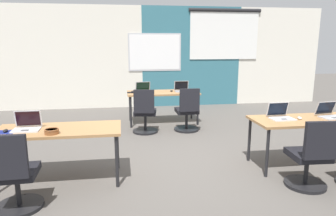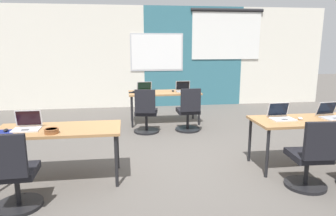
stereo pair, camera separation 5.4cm
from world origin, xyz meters
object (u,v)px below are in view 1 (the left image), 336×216
Objects in this scene: desk_far_center at (163,95)px; chair_far_right at (187,113)px; chair_near_right_inner at (310,160)px; laptop_near_right_end at (330,114)px; laptop_far_right at (182,89)px; chair_far_left at (145,115)px; mouse_far_right at (171,91)px; desk_near_left at (59,133)px; mouse_far_left at (132,92)px; laptop_near_right_inner at (281,115)px; chair_near_left_end at (15,179)px; laptop_near_left_end at (27,126)px; snack_bowl at (52,131)px; desk_near_right at (307,123)px; mouse_near_right_inner at (300,118)px; laptop_far_left at (144,90)px; mouse_near_left_end at (5,131)px.

desk_far_center is 0.90m from chair_far_right.
laptop_near_right_end is at bearing -131.81° from chair_near_right_inner.
chair_far_right is at bearing 123.42° from laptop_near_right_end.
laptop_far_right reaches higher than chair_far_right.
chair_far_left and chair_near_right_inner have the same top height.
chair_far_left is at bearing -131.05° from mouse_far_right.
chair_near_right_inner is (3.13, -0.71, -0.28)m from desk_near_left.
mouse_far_left reaches higher than desk_near_left.
laptop_near_right_end is 1.08× the size of laptop_near_right_inner.
chair_near_right_inner is 1.00× the size of chair_near_left_end.
chair_near_left_end reaches higher than desk_near_left.
laptop_near_left_end is 0.84m from chair_near_left_end.
laptop_near_right_end reaches higher than chair_far_right.
mouse_far_left is 0.28× the size of laptop_near_right_end.
mouse_far_right is 0.60× the size of snack_bowl.
mouse_near_right_inner reaches higher than desk_near_right.
laptop_far_left is at bearing 125.48° from laptop_near_right_end.
laptop_near_right_end is at bearing -55.08° from mouse_far_right.
laptop_near_right_end is (1.70, -2.77, -0.00)m from laptop_far_right.
laptop_far_left reaches higher than chair_near_right_inner.
laptop_far_right reaches higher than laptop_near_right_inner.
desk_near_left is at bearing -122.01° from desk_far_center.
desk_near_left is at bearing -2.72° from laptop_near_left_end.
mouse_near_right_inner is 0.12× the size of chair_near_right_inner.
chair_near_left_end is at bearing -122.90° from mouse_far_right.
chair_near_right_inner is at bearing -142.75° from laptop_near_right_end.
laptop_far_right is 3.66m from chair_near_right_inner.
chair_near_right_inner is at bearing -12.28° from laptop_near_left_end.
chair_near_left_end is at bearing -87.33° from laptop_near_left_end.
laptop_far_right is 4.37m from chair_near_left_end.
chair_near_left_end reaches higher than mouse_near_left_end.
mouse_near_left_end is at bearing -132.10° from laptop_far_right.
chair_near_left_end is at bearing -67.16° from mouse_near_left_end.
laptop_near_right_end is 1.13m from chair_near_right_inner.
desk_near_left is 1.74× the size of chair_far_right.
laptop_near_right_inner reaches higher than desk_far_center.
desk_near_right is at bearing -0.93° from laptop_near_left_end.
chair_far_right is (-0.03, -0.76, -0.39)m from laptop_far_right.
mouse_near_right_inner is 0.12× the size of chair_near_left_end.
laptop_far_right reaches higher than mouse_near_right_inner.
laptop_near_right_inner is 0.27m from mouse_near_right_inner.
desk_near_right is at bearing 146.05° from chair_far_left.
laptop_near_left_end is at bearing -130.48° from laptop_far_right.
mouse_far_right is at bearing -179.69° from laptop_far_right.
chair_far_left is at bearing -122.56° from chair_near_left_end.
laptop_far_right reaches higher than mouse_near_left_end.
desk_near_left is at bearing 42.82° from chair_far_right.
desk_near_right is 0.14m from mouse_near_right_inner.
laptop_near_right_end is 3.31× the size of mouse_near_right_inner.
chair_far_right is 2.42m from mouse_near_right_inner.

